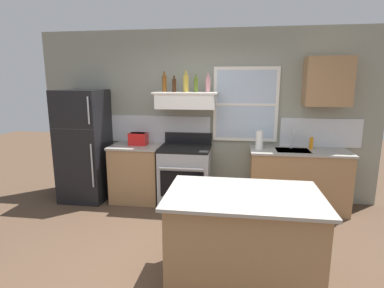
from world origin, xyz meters
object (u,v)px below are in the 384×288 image
at_px(bottle_champagne_gold_foil, 186,83).
at_px(bottle_rose_pink, 208,84).
at_px(dish_soap_bottle, 311,143).
at_px(bottle_brown_stout, 174,85).
at_px(paper_towel_roll, 259,140).
at_px(bottle_amber_wine, 164,83).
at_px(bottle_olive_oil_square, 196,85).
at_px(stove_range, 185,175).
at_px(kitchen_island, 242,239).
at_px(toaster, 138,139).
at_px(refrigerator, 84,146).

distance_m(bottle_champagne_gold_foil, bottle_rose_pink, 0.33).
distance_m(bottle_champagne_gold_foil, dish_soap_bottle, 2.07).
relative_size(bottle_brown_stout, paper_towel_roll, 0.90).
bearing_deg(dish_soap_bottle, paper_towel_roll, -172.57).
bearing_deg(dish_soap_bottle, bottle_amber_wine, -178.63).
distance_m(bottle_champagne_gold_foil, bottle_olive_oil_square, 0.15).
relative_size(bottle_olive_oil_square, paper_towel_roll, 0.98).
xyz_separation_m(bottle_rose_pink, dish_soap_bottle, (1.55, 0.04, -0.86)).
bearing_deg(stove_range, bottle_brown_stout, 166.52).
height_order(bottle_amber_wine, kitchen_island, bottle_amber_wine).
xyz_separation_m(bottle_amber_wine, bottle_olive_oil_square, (0.49, -0.03, -0.02)).
height_order(stove_range, paper_towel_roll, paper_towel_roll).
height_order(bottle_champagne_gold_foil, dish_soap_bottle, bottle_champagne_gold_foil).
relative_size(bottle_champagne_gold_foil, kitchen_island, 0.22).
distance_m(dish_soap_bottle, kitchen_island, 2.33).
bearing_deg(bottle_amber_wine, bottle_olive_oil_square, -3.83).
height_order(toaster, paper_towel_roll, paper_towel_roll).
distance_m(refrigerator, dish_soap_bottle, 3.54).
relative_size(refrigerator, dish_soap_bottle, 9.86).
height_order(stove_range, bottle_rose_pink, bottle_rose_pink).
relative_size(dish_soap_bottle, kitchen_island, 0.13).
bearing_deg(bottle_olive_oil_square, stove_range, -161.47).
bearing_deg(stove_range, bottle_champagne_gold_foil, 88.21).
distance_m(bottle_rose_pink, paper_towel_roll, 1.13).
xyz_separation_m(refrigerator, toaster, (0.88, 0.10, 0.12)).
bearing_deg(toaster, bottle_olive_oil_square, -1.47).
bearing_deg(bottle_amber_wine, refrigerator, -175.33).
bearing_deg(bottle_olive_oil_square, bottle_champagne_gold_foil, 177.30).
height_order(bottle_amber_wine, bottle_olive_oil_square, bottle_amber_wine).
relative_size(refrigerator, stove_range, 1.63).
distance_m(stove_range, bottle_amber_wine, 1.45).
distance_m(bottle_olive_oil_square, bottle_rose_pink, 0.18).
relative_size(stove_range, dish_soap_bottle, 6.06).
distance_m(toaster, bottle_champagne_gold_foil, 1.16).
distance_m(refrigerator, bottle_champagne_gold_foil, 1.93).
bearing_deg(bottle_champagne_gold_foil, bottle_olive_oil_square, -2.70).
relative_size(stove_range, bottle_olive_oil_square, 4.12).
bearing_deg(bottle_amber_wine, toaster, -178.85).
xyz_separation_m(refrigerator, bottle_amber_wine, (1.32, 0.11, 0.99)).
xyz_separation_m(bottle_olive_oil_square, dish_soap_bottle, (1.73, 0.09, -0.86)).
height_order(bottle_brown_stout, bottle_champagne_gold_foil, bottle_champagne_gold_foil).
distance_m(bottle_amber_wine, kitchen_island, 2.70).
xyz_separation_m(bottle_brown_stout, paper_towel_roll, (1.29, -0.00, -0.80)).
relative_size(bottle_olive_oil_square, dish_soap_bottle, 1.47).
xyz_separation_m(bottle_olive_oil_square, bottle_rose_pink, (0.18, 0.04, 0.00)).
bearing_deg(bottle_brown_stout, kitchen_island, -61.95).
bearing_deg(refrigerator, kitchen_island, -36.59).
xyz_separation_m(stove_range, bottle_brown_stout, (-0.17, 0.04, 1.38)).
relative_size(bottle_brown_stout, kitchen_island, 0.17).
bearing_deg(dish_soap_bottle, bottle_brown_stout, -177.32).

